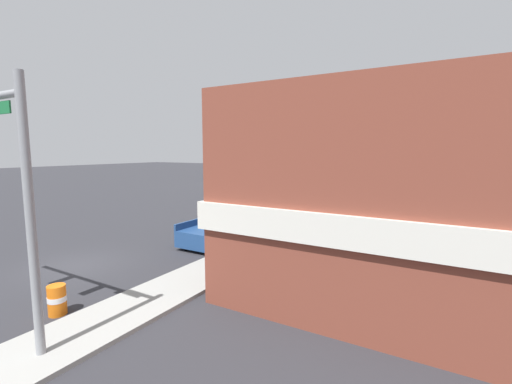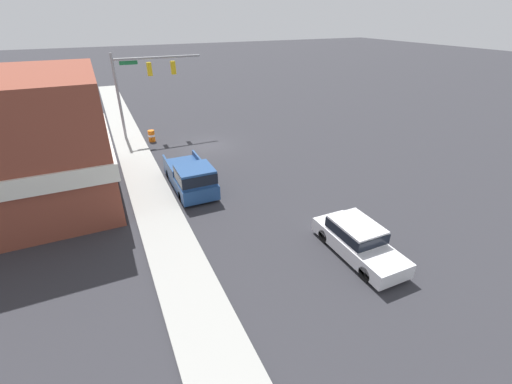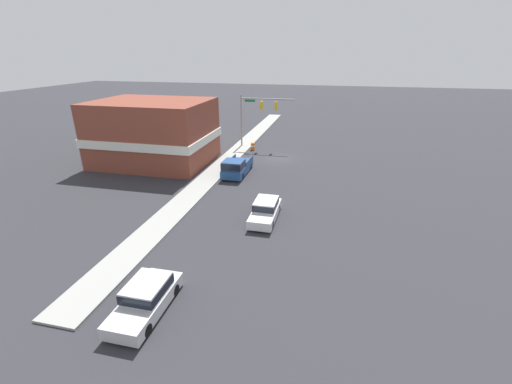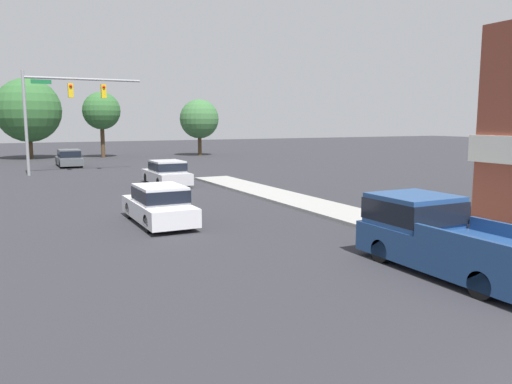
% 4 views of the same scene
% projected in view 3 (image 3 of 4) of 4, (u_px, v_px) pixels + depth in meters
% --- Properties ---
extents(ground_plane, '(200.00, 200.00, 0.00)m').
position_uv_depth(ground_plane, '(278.00, 158.00, 42.14)').
color(ground_plane, '#2D2D33').
extents(sidewalk_curb, '(2.40, 60.00, 0.14)m').
position_uv_depth(sidewalk_curb, '(233.00, 155.00, 43.31)').
color(sidewalk_curb, '#9E9E99').
rests_on(sidewalk_curb, ground).
extents(near_signal_assembly, '(7.19, 0.49, 6.99)m').
position_uv_depth(near_signal_assembly, '(257.00, 110.00, 45.09)').
color(near_signal_assembly, gray).
rests_on(near_signal_assembly, ground).
extents(car_lead, '(1.81, 4.73, 1.53)m').
position_uv_depth(car_lead, '(265.00, 209.00, 26.63)').
color(car_lead, black).
rests_on(car_lead, ground).
extents(car_oncoming, '(1.95, 4.74, 1.55)m').
position_uv_depth(car_oncoming, '(146.00, 297.00, 17.12)').
color(car_oncoming, black).
rests_on(car_oncoming, ground).
extents(pickup_truck_parked, '(2.15, 5.39, 1.90)m').
position_uv_depth(pickup_truck_parked, '(236.00, 167.00, 35.95)').
color(pickup_truck_parked, black).
rests_on(pickup_truck_parked, ground).
extents(construction_barrel, '(0.56, 0.56, 0.96)m').
position_uv_depth(construction_barrel, '(253.00, 146.00, 45.51)').
color(construction_barrel, orange).
rests_on(construction_barrel, ground).
extents(corner_brick_building, '(12.93, 9.95, 7.14)m').
position_uv_depth(corner_brick_building, '(154.00, 133.00, 39.33)').
color(corner_brick_building, brown).
rests_on(corner_brick_building, ground).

